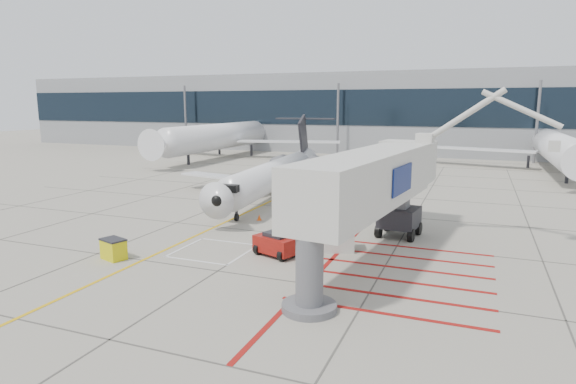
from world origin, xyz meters
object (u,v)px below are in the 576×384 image
at_px(pushback_tug, 277,243).
at_px(spill_bin, 114,249).
at_px(regional_jet, 265,163).
at_px(jet_bridge, 367,191).

relative_size(pushback_tug, spill_bin, 1.81).
xyz_separation_m(regional_jet, spill_bin, (-1.65, -16.98, -3.03)).
bearing_deg(jet_bridge, regional_jet, 140.16).
height_order(regional_jet, spill_bin, regional_jet).
xyz_separation_m(regional_jet, pushback_tug, (6.62, -12.98, -2.90)).
bearing_deg(regional_jet, jet_bridge, -52.32).
bearing_deg(regional_jet, spill_bin, -100.81).
xyz_separation_m(jet_bridge, spill_bin, (-13.34, -4.41, -3.45)).
relative_size(regional_jet, jet_bridge, 1.37).
xyz_separation_m(pushback_tug, spill_bin, (-8.27, -4.00, -0.13)).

